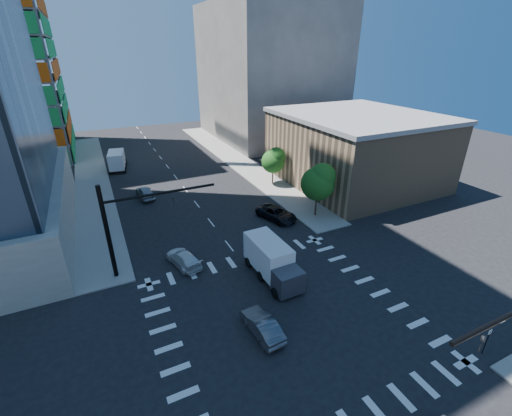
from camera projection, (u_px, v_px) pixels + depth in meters
ground at (285, 318)px, 27.11m from camera, size 160.00×160.00×0.00m
road_markings at (285, 318)px, 27.11m from camera, size 20.00×20.00×0.01m
sidewalk_ne at (236, 160)px, 64.56m from camera, size 5.00×60.00×0.15m
sidewalk_nw at (92, 180)px, 54.77m from camera, size 5.00×60.00×0.15m
commercial_building at (355, 148)px, 52.56m from camera, size 20.50×22.50×10.60m
bg_building_ne at (268, 74)px, 76.52m from camera, size 24.00×30.00×28.00m
signal_mast_nw at (124, 221)px, 30.21m from camera, size 10.20×0.40×9.00m
tree_south at (319, 181)px, 41.38m from camera, size 4.16×4.16×6.82m
tree_north at (274, 160)px, 51.58m from camera, size 3.54×3.52×5.78m
no_parking_sign at (487, 339)px, 23.38m from camera, size 0.30×0.06×2.20m
car_nb_far at (276, 213)px, 42.32m from camera, size 4.14×6.00×1.52m
car_sb_near at (183, 258)px, 33.46m from camera, size 3.07×5.16×1.40m
car_sb_mid at (145, 192)px, 48.31m from camera, size 2.37×4.89×1.61m
car_sb_cross at (262, 325)px, 25.37m from camera, size 1.86×4.54×1.46m
box_truck_near at (274, 265)px, 31.11m from camera, size 2.94×6.55×3.39m
box_truck_far at (117, 161)px, 59.73m from camera, size 3.55×6.53×3.26m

